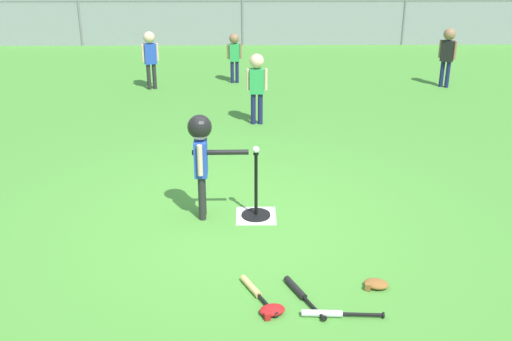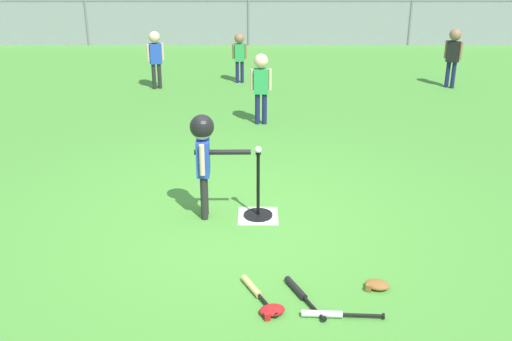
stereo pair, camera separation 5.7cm
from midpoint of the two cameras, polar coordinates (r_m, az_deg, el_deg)
The scene contains 15 objects.
ground_plane at distance 6.73m, azimuth -2.03°, elevation -4.91°, with size 60.00×60.00×0.00m, color #478C33.
home_plate at distance 6.89m, azimuth -0.24°, elevation -4.19°, with size 0.44×0.44×0.01m, color white.
batting_tee at distance 6.83m, azimuth -0.24°, elevation -3.28°, with size 0.32×0.32×0.75m.
baseball_on_tee at distance 6.56m, azimuth -0.25°, elevation 1.94°, with size 0.07×0.07×0.07m, color white.
batter_child at distance 6.56m, azimuth -5.33°, elevation 2.28°, with size 0.64×0.34×1.18m.
fielder_near_right at distance 11.84m, azimuth -9.88°, elevation 10.67°, with size 0.31×0.21×1.08m.
fielder_near_left at distance 12.32m, azimuth 17.12°, elevation 10.60°, with size 0.28×0.23×1.12m.
fielder_deep_right at distance 9.65m, azimuth -0.10°, elevation 8.39°, with size 0.33×0.22×1.12m.
fielder_deep_left at distance 12.13m, azimuth -2.15°, elevation 10.92°, with size 0.29×0.19×0.96m.
spare_bat_silver at distance 5.33m, azimuth 6.57°, elevation -12.96°, with size 0.69×0.09×0.06m.
spare_bat_wood at distance 5.58m, azimuth -0.46°, elevation -10.96°, with size 0.33×0.60×0.06m.
spare_bat_black at distance 5.57m, azimuth 3.69°, elevation -11.09°, with size 0.33×0.63×0.06m.
glove_by_plate at distance 5.33m, azimuth 1.17°, elevation -12.76°, with size 0.26×0.22×0.07m.
glove_near_bats at distance 5.75m, azimuth 10.70°, elevation -10.24°, with size 0.26×0.22×0.07m.
outfield_fence at distance 15.70m, azimuth -1.37°, elevation 13.67°, with size 16.06×0.06×1.15m.
Camera 1 is at (0.13, -5.95, 3.14)m, focal length 43.41 mm.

